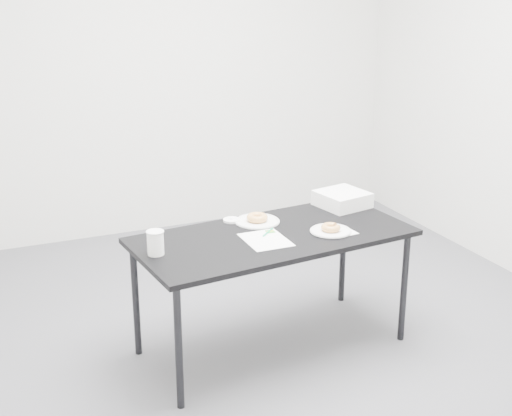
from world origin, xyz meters
name	(u,v)px	position (x,y,z in m)	size (l,w,h in m)	color
floor	(258,338)	(0.00, 0.00, 0.00)	(4.00, 4.00, 0.00)	#46464B
wall_back	(152,60)	(0.00, 2.00, 1.35)	(4.00, 0.02, 2.70)	silver
table	(273,243)	(0.04, -0.12, 0.62)	(1.54, 0.83, 0.67)	black
scorecard	(266,240)	(-0.03, -0.18, 0.67)	(0.22, 0.27, 0.00)	white
logo_patch	(270,231)	(0.04, -0.08, 0.68)	(0.04, 0.04, 0.00)	green
pen	(268,232)	(0.02, -0.09, 0.68)	(0.01, 0.01, 0.13)	#0E9B65
napkin	(339,232)	(0.38, -0.23, 0.67)	(0.15, 0.15, 0.00)	white
plate_near	(331,231)	(0.33, -0.21, 0.68)	(0.22, 0.22, 0.01)	silver
donut_near	(331,227)	(0.33, -0.21, 0.70)	(0.10, 0.10, 0.03)	gold
plate_far	(257,221)	(0.04, 0.09, 0.68)	(0.25, 0.25, 0.01)	silver
donut_far	(257,218)	(0.04, 0.09, 0.70)	(0.12, 0.12, 0.04)	gold
coffee_cup	(155,243)	(-0.61, -0.14, 0.73)	(0.08, 0.08, 0.12)	white
cup_lid	(232,220)	(-0.09, 0.16, 0.68)	(0.10, 0.10, 0.01)	white
bakery_box	(342,199)	(0.61, 0.15, 0.72)	(0.26, 0.26, 0.09)	white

